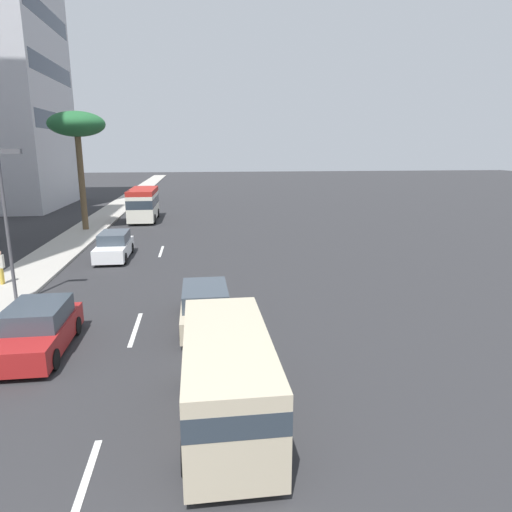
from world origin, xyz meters
TOP-DOWN VIEW (x-y plane):
  - ground_plane at (31.50, 0.00)m, footprint 198.00×198.00m
  - sidewalk_right at (31.50, 6.50)m, footprint 162.00×2.96m
  - lane_stripe_near at (3.80, 0.00)m, footprint 3.20×0.16m
  - lane_stripe_mid at (11.96, 0.00)m, footprint 3.20×0.16m
  - lane_stripe_far at (24.96, 0.00)m, footprint 3.20×0.16m
  - car_lead at (10.48, 2.88)m, footprint 4.28×1.94m
  - car_second at (12.11, -2.57)m, footprint 4.66×1.85m
  - van_third at (5.72, -2.96)m, footprint 5.41×2.11m
  - car_fourth at (23.46, 2.65)m, footprint 4.58×1.81m
  - minibus_fifth at (38.41, 2.49)m, footprint 6.78×2.40m
  - pedestrian_mid_block at (18.12, 6.97)m, footprint 0.30×0.33m
  - palm_tree at (33.38, 6.59)m, footprint 4.26×4.26m
  - street_lamp at (15.51, 5.30)m, footprint 0.24×0.97m

SIDE VIEW (x-z plane):
  - ground_plane at x=31.50m, z-range 0.00..0.00m
  - lane_stripe_near at x=3.80m, z-range 0.00..0.01m
  - lane_stripe_mid at x=11.96m, z-range 0.00..0.01m
  - lane_stripe_far at x=24.96m, z-range 0.00..0.01m
  - sidewalk_right at x=31.50m, z-range 0.00..0.15m
  - car_second at x=12.11m, z-range -0.04..1.50m
  - car_lead at x=10.48m, z-range -0.04..1.51m
  - car_fourth at x=23.46m, z-range -0.04..1.54m
  - pedestrian_mid_block at x=18.12m, z-range 0.23..1.87m
  - van_third at x=5.72m, z-range 0.17..2.42m
  - minibus_fifth at x=38.41m, z-range 0.15..3.08m
  - street_lamp at x=15.51m, z-range 0.93..7.29m
  - palm_tree at x=33.38m, z-range 3.56..12.70m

